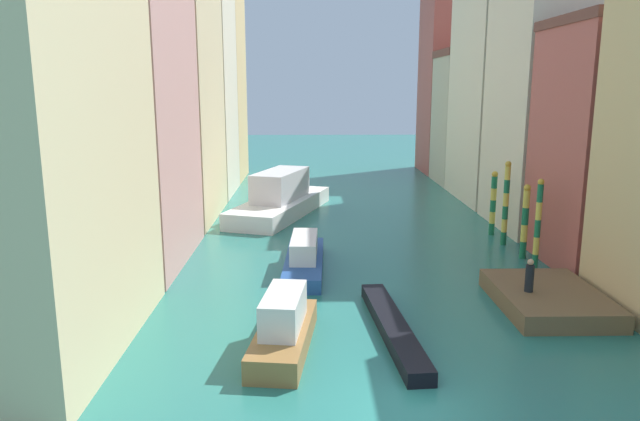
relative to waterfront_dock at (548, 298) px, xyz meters
name	(u,v)px	position (x,y,z in m)	size (l,w,h in m)	color
ground_plane	(352,222)	(-7.20, 16.40, -0.39)	(154.00, 154.00, 0.00)	#28756B
building_left_1	(103,87)	(-20.71, 7.38, 8.86)	(7.98, 10.37, 18.49)	tan
building_left_2	(155,64)	(-20.71, 18.22, 10.38)	(7.98, 10.79, 21.52)	beige
building_left_3	(185,68)	(-20.71, 28.29, 10.45)	(7.98, 8.69, 21.67)	beige
building_left_4	(203,73)	(-20.71, 36.85, 10.26)	(7.98, 8.51, 21.29)	#DBB77A
building_right_1	(629,144)	(6.31, 6.41, 5.98)	(7.98, 7.41, 12.73)	#B25147
building_right_2	(564,89)	(6.31, 14.85, 8.74)	(7.98, 8.79, 18.24)	beige
building_right_3	(512,80)	(6.31, 24.82, 9.45)	(7.98, 10.59, 19.65)	beige
building_right_4	(479,117)	(6.31, 33.67, 5.98)	(7.98, 7.27, 12.73)	#BCB299
building_right_5	(460,76)	(6.31, 41.43, 10.03)	(7.98, 8.10, 20.82)	#B25147
waterfront_dock	(548,298)	(0.00, 0.00, 0.00)	(4.19, 5.99, 0.79)	brown
person_on_dock	(530,277)	(-0.94, -0.20, 1.05)	(0.36, 0.36, 1.42)	black
mooring_pole_0	(538,225)	(1.33, 5.00, 2.05)	(0.32, 0.32, 4.79)	#197247
mooring_pole_1	(525,221)	(1.57, 7.37, 1.73)	(0.39, 0.39, 4.13)	#197247
mooring_pole_2	(506,203)	(1.43, 10.20, 2.18)	(0.36, 0.36, 5.03)	#197247
mooring_pole_3	(493,202)	(1.46, 12.64, 1.71)	(0.39, 0.39, 4.10)	#197247
vaporetto_white	(281,199)	(-12.27, 19.04, 0.78)	(7.49, 12.90, 3.25)	white
gondola_black	(393,327)	(-7.02, -2.64, -0.12)	(1.64, 8.54, 0.54)	black
motorboat_0	(284,328)	(-11.12, -3.88, 0.42)	(2.45, 5.86, 2.11)	olive
motorboat_1	(304,257)	(-10.45, 5.56, 0.25)	(2.17, 7.85, 1.75)	#234C93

